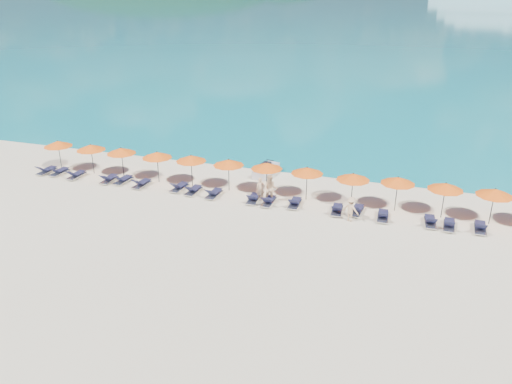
% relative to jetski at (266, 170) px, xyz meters
% --- Properties ---
extents(ground, '(1400.00, 1400.00, 0.00)m').
position_rel_jetski_xyz_m(ground, '(1.22, -9.04, -0.39)').
color(ground, beige).
extents(headland_main, '(374.00, 242.00, 126.50)m').
position_rel_jetski_xyz_m(headland_main, '(-298.78, 530.96, -38.39)').
color(headland_main, black).
rests_on(headland_main, ground).
extents(headland_small, '(162.00, 126.00, 85.50)m').
position_rel_jetski_xyz_m(headland_small, '(-148.78, 550.96, -35.39)').
color(headland_small, black).
rests_on(headland_small, ground).
extents(jetski, '(1.41, 2.78, 0.95)m').
position_rel_jetski_xyz_m(jetski, '(0.00, 0.00, 0.00)').
color(jetski, silver).
rests_on(jetski, ground).
extents(beachgoer_a, '(0.63, 0.50, 1.51)m').
position_rel_jetski_xyz_m(beachgoer_a, '(1.00, -4.46, 0.37)').
color(beachgoer_a, '#DFB085').
rests_on(beachgoer_a, ground).
extents(beachgoer_b, '(0.99, 0.66, 1.89)m').
position_rel_jetski_xyz_m(beachgoer_b, '(1.74, -4.71, 0.55)').
color(beachgoer_b, '#DFB085').
rests_on(beachgoer_b, ground).
extents(beachgoer_c, '(1.09, 0.76, 1.53)m').
position_rel_jetski_xyz_m(beachgoer_c, '(7.02, -5.79, 0.38)').
color(beachgoer_c, '#DFB085').
rests_on(beachgoer_c, ground).
extents(umbrella_0, '(2.10, 2.10, 2.28)m').
position_rel_jetski_xyz_m(umbrella_0, '(-15.12, -3.65, 1.63)').
color(umbrella_0, black).
rests_on(umbrella_0, ground).
extents(umbrella_1, '(2.10, 2.10, 2.28)m').
position_rel_jetski_xyz_m(umbrella_1, '(-12.26, -3.65, 1.63)').
color(umbrella_1, black).
rests_on(umbrella_1, ground).
extents(umbrella_2, '(2.10, 2.10, 2.28)m').
position_rel_jetski_xyz_m(umbrella_2, '(-9.71, -3.64, 1.63)').
color(umbrella_2, black).
rests_on(umbrella_2, ground).
extents(umbrella_3, '(2.10, 2.10, 2.28)m').
position_rel_jetski_xyz_m(umbrella_3, '(-6.82, -3.69, 1.63)').
color(umbrella_3, black).
rests_on(umbrella_3, ground).
extents(umbrella_4, '(2.10, 2.10, 2.28)m').
position_rel_jetski_xyz_m(umbrella_4, '(-4.25, -3.61, 1.63)').
color(umbrella_4, black).
rests_on(umbrella_4, ground).
extents(umbrella_5, '(2.10, 2.10, 2.28)m').
position_rel_jetski_xyz_m(umbrella_5, '(-1.51, -3.60, 1.63)').
color(umbrella_5, black).
rests_on(umbrella_5, ground).
extents(umbrella_6, '(2.10, 2.10, 2.28)m').
position_rel_jetski_xyz_m(umbrella_6, '(1.11, -3.45, 1.63)').
color(umbrella_6, black).
rests_on(umbrella_6, ground).
extents(umbrella_7, '(2.10, 2.10, 2.28)m').
position_rel_jetski_xyz_m(umbrella_7, '(3.82, -3.49, 1.63)').
color(umbrella_7, black).
rests_on(umbrella_7, ground).
extents(umbrella_8, '(2.10, 2.10, 2.28)m').
position_rel_jetski_xyz_m(umbrella_8, '(6.77, -3.69, 1.63)').
color(umbrella_8, black).
rests_on(umbrella_8, ground).
extents(umbrella_9, '(2.10, 2.10, 2.28)m').
position_rel_jetski_xyz_m(umbrella_9, '(9.44, -3.46, 1.63)').
color(umbrella_9, black).
rests_on(umbrella_9, ground).
extents(umbrella_10, '(2.10, 2.10, 2.28)m').
position_rel_jetski_xyz_m(umbrella_10, '(12.17, -3.59, 1.63)').
color(umbrella_10, black).
rests_on(umbrella_10, ground).
extents(umbrella_11, '(2.10, 2.10, 2.28)m').
position_rel_jetski_xyz_m(umbrella_11, '(14.82, -3.66, 1.63)').
color(umbrella_11, black).
rests_on(umbrella_11, ground).
extents(lounger_0, '(0.73, 1.74, 0.66)m').
position_rel_jetski_xyz_m(lounger_0, '(-15.60, -4.75, -0.15)').
color(lounger_0, silver).
rests_on(lounger_0, ground).
extents(lounger_1, '(0.68, 1.72, 0.66)m').
position_rel_jetski_xyz_m(lounger_1, '(-14.53, -4.68, -0.15)').
color(lounger_1, silver).
rests_on(lounger_1, ground).
extents(lounger_2, '(0.65, 1.71, 0.66)m').
position_rel_jetski_xyz_m(lounger_2, '(-12.91, -4.87, -0.15)').
color(lounger_2, silver).
rests_on(lounger_2, ground).
extents(lounger_3, '(0.68, 1.72, 0.66)m').
position_rel_jetski_xyz_m(lounger_3, '(-10.19, -4.82, -0.15)').
color(lounger_3, silver).
rests_on(lounger_3, ground).
extents(lounger_4, '(0.74, 1.74, 0.66)m').
position_rel_jetski_xyz_m(lounger_4, '(-9.15, -4.66, -0.15)').
color(lounger_4, silver).
rests_on(lounger_4, ground).
extents(lounger_5, '(0.72, 1.73, 0.66)m').
position_rel_jetski_xyz_m(lounger_5, '(-7.53, -4.88, -0.15)').
color(lounger_5, silver).
rests_on(lounger_5, ground).
extents(lounger_6, '(0.78, 1.75, 0.66)m').
position_rel_jetski_xyz_m(lounger_6, '(-4.76, -4.63, -0.15)').
color(lounger_6, silver).
rests_on(lounger_6, ground).
extents(lounger_7, '(0.67, 1.72, 0.66)m').
position_rel_jetski_xyz_m(lounger_7, '(-3.60, -4.85, -0.15)').
color(lounger_7, silver).
rests_on(lounger_7, ground).
extents(lounger_8, '(0.70, 1.73, 0.66)m').
position_rel_jetski_xyz_m(lounger_8, '(-2.08, -4.95, -0.15)').
color(lounger_8, silver).
rests_on(lounger_8, ground).
extents(lounger_9, '(0.76, 1.75, 0.66)m').
position_rel_jetski_xyz_m(lounger_9, '(0.67, -4.93, -0.15)').
color(lounger_9, silver).
rests_on(lounger_9, ground).
extents(lounger_10, '(0.64, 1.71, 0.66)m').
position_rel_jetski_xyz_m(lounger_10, '(1.71, -5.00, -0.15)').
color(lounger_10, silver).
rests_on(lounger_10, ground).
extents(lounger_11, '(0.68, 1.72, 0.66)m').
position_rel_jetski_xyz_m(lounger_11, '(3.38, -4.76, -0.15)').
color(lounger_11, silver).
rests_on(lounger_11, ground).
extents(lounger_12, '(0.72, 1.73, 0.66)m').
position_rel_jetski_xyz_m(lounger_12, '(6.09, -4.92, -0.15)').
color(lounger_12, silver).
rests_on(lounger_12, ground).
extents(lounger_13, '(0.78, 1.75, 0.66)m').
position_rel_jetski_xyz_m(lounger_13, '(7.26, -4.64, -0.15)').
color(lounger_13, silver).
rests_on(lounger_13, ground).
extents(lounger_14, '(0.70, 1.73, 0.66)m').
position_rel_jetski_xyz_m(lounger_14, '(8.85, -4.95, -0.15)').
color(lounger_14, silver).
rests_on(lounger_14, ground).
extents(lounger_15, '(0.76, 1.75, 0.66)m').
position_rel_jetski_xyz_m(lounger_15, '(11.55, -4.86, -0.15)').
color(lounger_15, silver).
rests_on(lounger_15, ground).
extents(lounger_16, '(0.70, 1.73, 0.66)m').
position_rel_jetski_xyz_m(lounger_16, '(12.58, -4.97, -0.15)').
color(lounger_16, silver).
rests_on(lounger_16, ground).
extents(lounger_17, '(0.69, 1.72, 0.66)m').
position_rel_jetski_xyz_m(lounger_17, '(14.26, -4.79, -0.15)').
color(lounger_17, silver).
rests_on(lounger_17, ground).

